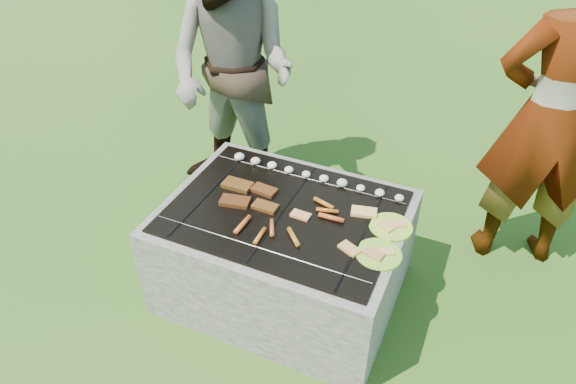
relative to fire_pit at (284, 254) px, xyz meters
name	(u,v)px	position (x,y,z in m)	size (l,w,h in m)	color
lawn	(285,288)	(0.00, 0.00, -0.28)	(60.00, 60.00, 0.00)	#224A12
fire_pit	(284,254)	(0.00, 0.00, 0.00)	(1.30, 1.00, 0.62)	gray
mushrooms	(309,175)	(0.00, 0.34, 0.35)	(1.06, 0.06, 0.04)	beige
pork_slabs	(247,194)	(-0.24, 0.03, 0.34)	(0.38, 0.27, 0.02)	brown
sausages	(293,222)	(0.09, -0.09, 0.34)	(0.49, 0.47, 0.03)	#C96821
bread_on_grate	(346,221)	(0.34, 0.04, 0.34)	(0.43, 0.40, 0.02)	#DCB970
plate_far	(391,227)	(0.56, 0.10, 0.33)	(0.28, 0.28, 0.03)	yellow
plate_near	(378,254)	(0.56, -0.12, 0.33)	(0.27, 0.27, 0.03)	#BAE937
cook	(553,118)	(1.21, 0.92, 0.70)	(0.72, 0.47, 1.97)	gray
bystander	(232,73)	(-0.73, 0.77, 0.68)	(0.93, 0.72, 1.91)	gray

